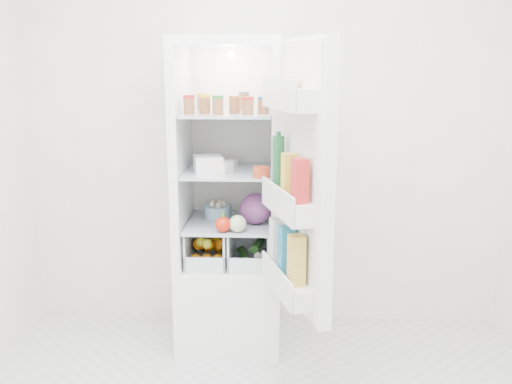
# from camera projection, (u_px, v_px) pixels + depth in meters

# --- Properties ---
(room_walls) EXTENTS (3.02, 3.02, 2.61)m
(room_walls) POSITION_uv_depth(u_px,v_px,m) (252.00, 82.00, 2.00)
(room_walls) COLOR white
(room_walls) RESTS_ON ground
(refrigerator) EXTENTS (0.60, 0.60, 1.80)m
(refrigerator) POSITION_uv_depth(u_px,v_px,m) (231.00, 232.00, 3.43)
(refrigerator) COLOR white
(refrigerator) RESTS_ON ground
(shelf_low) EXTENTS (0.49, 0.53, 0.01)m
(shelf_low) POSITION_uv_depth(u_px,v_px,m) (230.00, 223.00, 3.35)
(shelf_low) COLOR #A9B7C5
(shelf_low) RESTS_ON refrigerator
(shelf_mid) EXTENTS (0.49, 0.53, 0.02)m
(shelf_mid) POSITION_uv_depth(u_px,v_px,m) (229.00, 171.00, 3.28)
(shelf_mid) COLOR #A9B7C5
(shelf_mid) RESTS_ON refrigerator
(shelf_top) EXTENTS (0.49, 0.53, 0.02)m
(shelf_top) POSITION_uv_depth(u_px,v_px,m) (228.00, 113.00, 3.21)
(shelf_top) COLOR #A9B7C5
(shelf_top) RESTS_ON refrigerator
(crisper_left) EXTENTS (0.23, 0.46, 0.22)m
(crisper_left) POSITION_uv_depth(u_px,v_px,m) (209.00, 244.00, 3.39)
(crisper_left) COLOR silver
(crisper_left) RESTS_ON refrigerator
(crisper_right) EXTENTS (0.23, 0.46, 0.22)m
(crisper_right) POSITION_uv_depth(u_px,v_px,m) (250.00, 244.00, 3.37)
(crisper_right) COLOR silver
(crisper_right) RESTS_ON refrigerator
(condiment_jars) EXTENTS (0.46, 0.34, 0.08)m
(condiment_jars) POSITION_uv_depth(u_px,v_px,m) (226.00, 105.00, 3.14)
(condiment_jars) COLOR #B21919
(condiment_jars) RESTS_ON shelf_top
(squeeze_bottle) EXTENTS (0.06, 0.06, 0.16)m
(squeeze_bottle) POSITION_uv_depth(u_px,v_px,m) (267.00, 97.00, 3.27)
(squeeze_bottle) COLOR silver
(squeeze_bottle) RESTS_ON shelf_top
(tub_white) EXTENTS (0.18, 0.18, 0.10)m
(tub_white) POSITION_uv_depth(u_px,v_px,m) (208.00, 164.00, 3.18)
(tub_white) COLOR white
(tub_white) RESTS_ON shelf_mid
(tub_cream) EXTENTS (0.15, 0.15, 0.07)m
(tub_cream) POSITION_uv_depth(u_px,v_px,m) (220.00, 167.00, 3.17)
(tub_cream) COLOR white
(tub_cream) RESTS_ON shelf_mid
(tin_red) EXTENTS (0.10, 0.10, 0.06)m
(tin_red) POSITION_uv_depth(u_px,v_px,m) (261.00, 172.00, 3.05)
(tin_red) COLOR #BB3C1C
(tin_red) RESTS_ON shelf_mid
(foil_tray) EXTENTS (0.20, 0.18, 0.04)m
(foil_tray) POSITION_uv_depth(u_px,v_px,m) (222.00, 161.00, 3.44)
(foil_tray) COLOR silver
(foil_tray) RESTS_ON shelf_mid
(red_cabbage) EXTENTS (0.18, 0.18, 0.18)m
(red_cabbage) POSITION_uv_depth(u_px,v_px,m) (256.00, 209.00, 3.28)
(red_cabbage) COLOR #561E58
(red_cabbage) RESTS_ON shelf_low
(bell_pepper) EXTENTS (0.09, 0.09, 0.09)m
(bell_pepper) POSITION_uv_depth(u_px,v_px,m) (223.00, 224.00, 3.13)
(bell_pepper) COLOR red
(bell_pepper) RESTS_ON shelf_low
(mushroom_bowl) EXTENTS (0.17, 0.17, 0.07)m
(mushroom_bowl) POSITION_uv_depth(u_px,v_px,m) (217.00, 212.00, 3.43)
(mushroom_bowl) COLOR #92BFD9
(mushroom_bowl) RESTS_ON shelf_low
(salad_bag) EXTENTS (0.10, 0.10, 0.10)m
(salad_bag) POSITION_uv_depth(u_px,v_px,m) (238.00, 224.00, 3.13)
(salad_bag) COLOR beige
(salad_bag) RESTS_ON shelf_low
(citrus_pile) EXTENTS (0.20, 0.31, 0.16)m
(citrus_pile) POSITION_uv_depth(u_px,v_px,m) (209.00, 249.00, 3.37)
(citrus_pile) COLOR orange
(citrus_pile) RESTS_ON refrigerator
(veg_pile) EXTENTS (0.16, 0.30, 0.10)m
(veg_pile) POSITION_uv_depth(u_px,v_px,m) (251.00, 252.00, 3.38)
(veg_pile) COLOR #214818
(veg_pile) RESTS_ON refrigerator
(fridge_door) EXTENTS (0.33, 0.59, 1.30)m
(fridge_door) POSITION_uv_depth(u_px,v_px,m) (300.00, 184.00, 2.71)
(fridge_door) COLOR white
(fridge_door) RESTS_ON refrigerator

